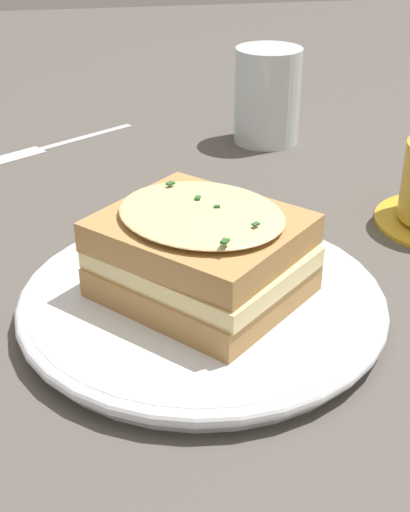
% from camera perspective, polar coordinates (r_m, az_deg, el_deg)
% --- Properties ---
extents(ground_plane, '(2.40, 2.40, 0.00)m').
position_cam_1_polar(ground_plane, '(0.47, 0.32, -6.51)').
color(ground_plane, '#514C47').
extents(dinner_plate, '(0.25, 0.25, 0.02)m').
position_cam_1_polar(dinner_plate, '(0.48, -0.00, -3.64)').
color(dinner_plate, white).
rests_on(dinner_plate, ground_plane).
extents(sandwich, '(0.16, 0.16, 0.06)m').
position_cam_1_polar(sandwich, '(0.46, -0.03, 0.36)').
color(sandwich, '#B2844C').
rests_on(sandwich, dinner_plate).
extents(water_glass, '(0.07, 0.07, 0.10)m').
position_cam_1_polar(water_glass, '(0.78, 5.01, 12.66)').
color(water_glass, silver).
rests_on(water_glass, ground_plane).
extents(fork, '(0.17, 0.12, 0.00)m').
position_cam_1_polar(fork, '(0.79, -13.02, 8.35)').
color(fork, silver).
rests_on(fork, ground_plane).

